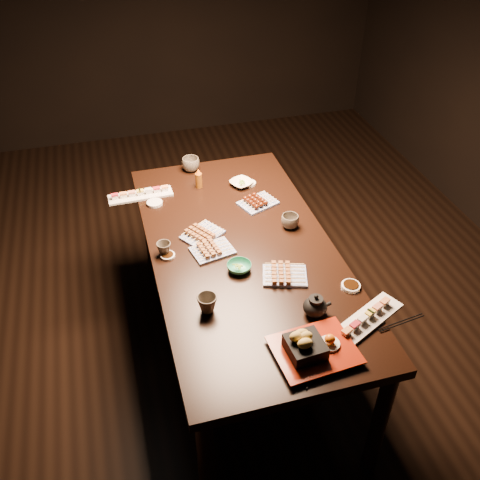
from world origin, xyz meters
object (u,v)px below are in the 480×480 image
teacup_near_left (207,304)px  teacup_far_left (164,249)px  edamame_bowl_green (239,267)px  dining_table (242,303)px  yakitori_plate_right (285,273)px  edamame_bowl_cream (241,183)px  teapot (315,305)px  sushi_platter_near (366,318)px  teacup_mid_right (290,221)px  teacup_far_right (191,164)px  condiment_bottle (199,178)px  yakitori_plate_left (202,232)px  yakitori_plate_center (212,248)px  sushi_platter_far (140,193)px  tempura_tray (315,343)px

teacup_near_left → teacup_far_left: teacup_near_left is taller
edamame_bowl_green → dining_table: bearing=68.2°
yakitori_plate_right → edamame_bowl_cream: yakitori_plate_right is taller
dining_table → teapot: bearing=-85.7°
sushi_platter_near → teacup_mid_right: (-0.08, 0.73, 0.01)m
teacup_far_right → condiment_bottle: (0.01, -0.20, 0.02)m
sushi_platter_near → edamame_bowl_cream: (-0.21, 1.19, -0.01)m
teacup_mid_right → teacup_far_left: size_ratio=1.31×
yakitori_plate_left → edamame_bowl_green: yakitori_plate_left is taller
yakitori_plate_center → edamame_bowl_cream: yakitori_plate_center is taller
yakitori_plate_center → yakitori_plate_left: size_ratio=1.00×
sushi_platter_far → teacup_far_left: 0.55m
teapot → condiment_bottle: bearing=112.9°
edamame_bowl_cream → tempura_tray: (-0.06, -1.29, 0.04)m
sushi_platter_far → teacup_far_right: 0.39m
dining_table → yakitori_plate_left: bearing=121.8°
sushi_platter_far → teacup_mid_right: (0.72, -0.50, 0.01)m
teacup_far_left → teapot: (0.56, -0.58, 0.02)m
sushi_platter_near → condiment_bottle: (-0.46, 1.24, 0.04)m
sushi_platter_near → teacup_far_left: teacup_far_left is taller
yakitori_plate_right → teacup_mid_right: bearing=84.2°
teacup_near_left → teacup_far_right: teacup_far_right is taller
sushi_platter_far → condiment_bottle: bearing=179.9°
dining_table → tempura_tray: 0.84m
yakitori_plate_right → condiment_bottle: size_ratio=1.70×
edamame_bowl_green → tempura_tray: size_ratio=0.36×
yakitori_plate_center → yakitori_plate_left: (-0.02, 0.14, -0.00)m
tempura_tray → condiment_bottle: bearing=93.2°
teacup_mid_right → teacup_far_left: teacup_mid_right is taller
sushi_platter_near → teacup_near_left: 0.68m
edamame_bowl_cream → condiment_bottle: (-0.24, 0.05, 0.04)m
teacup_far_right → dining_table: bearing=-83.4°
teacup_mid_right → teapot: (-0.11, -0.62, 0.02)m
edamame_bowl_green → teacup_mid_right: 0.43m
sushi_platter_near → yakitori_plate_right: bearing=96.6°
edamame_bowl_green → teacup_near_left: bearing=-132.8°
edamame_bowl_cream → teacup_near_left: size_ratio=1.41×
edamame_bowl_cream → condiment_bottle: size_ratio=1.03×
yakitori_plate_center → teacup_far_left: 0.24m
sushi_platter_near → teacup_near_left: bearing=132.3°
yakitori_plate_center → teapot: (0.33, -0.53, 0.03)m
edamame_bowl_cream → tempura_tray: size_ratio=0.38×
yakitori_plate_left → edamame_bowl_cream: yakitori_plate_left is taller
sushi_platter_near → teacup_mid_right: bearing=69.9°
yakitori_plate_right → tempura_tray: 0.46m
dining_table → tempura_tray: bearing=-97.5°
teacup_far_right → yakitori_plate_center: bearing=-93.8°
dining_table → teacup_mid_right: size_ratio=19.45×
dining_table → yakitori_plate_center: yakitori_plate_center is taller
edamame_bowl_green → tempura_tray: bearing=-74.8°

